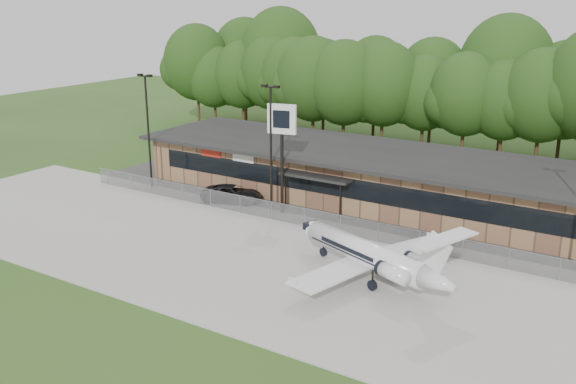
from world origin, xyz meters
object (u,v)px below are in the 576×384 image
Objects in this scene: business_jet at (371,256)px; suv at (232,194)px; pole_sign at (282,131)px; terminal at (369,174)px.

suv is (-16.52, 7.96, -0.89)m from business_jet.
business_jet reaches higher than suv.
pole_sign is at bearing 166.13° from business_jet.
suv is at bearing -143.41° from terminal.
business_jet is at bearing -133.07° from suv.
business_jet is at bearing -46.68° from pole_sign.
pole_sign is (5.15, -0.23, 6.00)m from suv.
terminal is 9.44m from pole_sign.
terminal is at bearing 136.19° from business_jet.
business_jet is 1.50× the size of pole_sign.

